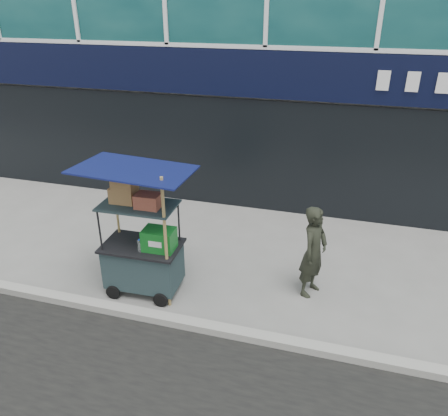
% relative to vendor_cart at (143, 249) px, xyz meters
% --- Properties ---
extents(ground, '(80.00, 80.00, 0.00)m').
position_rel_vendor_cart_xyz_m(ground, '(1.13, -0.45, -0.76)').
color(ground, slate).
rests_on(ground, ground).
extents(curb, '(80.00, 0.18, 0.12)m').
position_rel_vendor_cart_xyz_m(curb, '(1.13, -0.65, -0.70)').
color(curb, '#9A9A91').
rests_on(curb, ground).
extents(vendor_cart, '(1.63, 1.17, 2.16)m').
position_rel_vendor_cart_xyz_m(vendor_cart, '(0.00, 0.00, 0.00)').
color(vendor_cart, '#1B2A2E').
rests_on(vendor_cart, ground).
extents(vendor_man, '(0.54, 0.64, 1.49)m').
position_rel_vendor_cart_xyz_m(vendor_man, '(2.54, 0.66, -0.01)').
color(vendor_man, black).
rests_on(vendor_man, ground).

